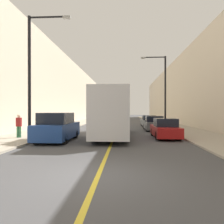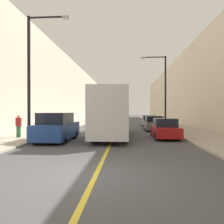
{
  "view_description": "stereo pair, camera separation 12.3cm",
  "coord_description": "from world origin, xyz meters",
  "px_view_note": "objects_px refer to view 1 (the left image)",
  "views": [
    {
      "loc": [
        0.86,
        -6.85,
        2.08
      ],
      "look_at": [
        -0.5,
        15.75,
        1.94
      ],
      "focal_mm": 35.0,
      "sensor_mm": 36.0,
      "label": 1
    },
    {
      "loc": [
        0.98,
        -6.84,
        2.08
      ],
      "look_at": [
        -0.5,
        15.75,
        1.94
      ],
      "focal_mm": 35.0,
      "sensor_mm": 36.0,
      "label": 2
    }
  ],
  "objects_px": {
    "car_right_far": "(149,121)",
    "street_lamp_left": "(33,70)",
    "car_right_near": "(165,129)",
    "pedestrian": "(19,125)",
    "car_right_mid": "(154,124)",
    "bus": "(113,113)",
    "street_lamp_right": "(163,87)",
    "parked_suv_left": "(57,128)"
  },
  "relations": [
    {
      "from": "bus",
      "to": "street_lamp_right",
      "type": "xyz_separation_m",
      "value": [
        5.23,
        7.09,
        2.8
      ]
    },
    {
      "from": "street_lamp_left",
      "to": "pedestrian",
      "type": "relative_size",
      "value": 4.79
    },
    {
      "from": "parked_suv_left",
      "to": "street_lamp_left",
      "type": "bearing_deg",
      "value": -146.87
    },
    {
      "from": "parked_suv_left",
      "to": "street_lamp_right",
      "type": "xyz_separation_m",
      "value": [
        8.89,
        10.03,
        3.82
      ]
    },
    {
      "from": "car_right_near",
      "to": "car_right_mid",
      "type": "height_order",
      "value": "car_right_mid"
    },
    {
      "from": "bus",
      "to": "street_lamp_left",
      "type": "distance_m",
      "value": 6.88
    },
    {
      "from": "bus",
      "to": "pedestrian",
      "type": "relative_size",
      "value": 6.25
    },
    {
      "from": "car_right_mid",
      "to": "street_lamp_left",
      "type": "height_order",
      "value": "street_lamp_left"
    },
    {
      "from": "parked_suv_left",
      "to": "car_right_mid",
      "type": "bearing_deg",
      "value": 47.74
    },
    {
      "from": "bus",
      "to": "car_right_near",
      "type": "relative_size",
      "value": 2.49
    },
    {
      "from": "bus",
      "to": "parked_suv_left",
      "type": "relative_size",
      "value": 2.15
    },
    {
      "from": "street_lamp_right",
      "to": "parked_suv_left",
      "type": "bearing_deg",
      "value": -131.57
    },
    {
      "from": "car_right_far",
      "to": "pedestrian",
      "type": "bearing_deg",
      "value": -128.98
    },
    {
      "from": "car_right_near",
      "to": "pedestrian",
      "type": "distance_m",
      "value": 10.86
    },
    {
      "from": "car_right_far",
      "to": "street_lamp_left",
      "type": "height_order",
      "value": "street_lamp_left"
    },
    {
      "from": "parked_suv_left",
      "to": "pedestrian",
      "type": "height_order",
      "value": "parked_suv_left"
    },
    {
      "from": "bus",
      "to": "car_right_far",
      "type": "relative_size",
      "value": 2.29
    },
    {
      "from": "car_right_mid",
      "to": "street_lamp_left",
      "type": "distance_m",
      "value": 13.52
    },
    {
      "from": "bus",
      "to": "street_lamp_right",
      "type": "bearing_deg",
      "value": 53.59
    },
    {
      "from": "car_right_mid",
      "to": "pedestrian",
      "type": "distance_m",
      "value": 13.17
    },
    {
      "from": "car_right_mid",
      "to": "street_lamp_right",
      "type": "height_order",
      "value": "street_lamp_right"
    },
    {
      "from": "car_right_near",
      "to": "bus",
      "type": "bearing_deg",
      "value": 166.36
    },
    {
      "from": "pedestrian",
      "to": "car_right_mid",
      "type": "bearing_deg",
      "value": 35.11
    },
    {
      "from": "car_right_near",
      "to": "pedestrian",
      "type": "height_order",
      "value": "pedestrian"
    },
    {
      "from": "parked_suv_left",
      "to": "street_lamp_right",
      "type": "bearing_deg",
      "value": 48.43
    },
    {
      "from": "car_right_near",
      "to": "pedestrian",
      "type": "relative_size",
      "value": 2.51
    },
    {
      "from": "street_lamp_left",
      "to": "car_right_far",
      "type": "bearing_deg",
      "value": 59.08
    },
    {
      "from": "bus",
      "to": "parked_suv_left",
      "type": "height_order",
      "value": "bus"
    },
    {
      "from": "car_right_far",
      "to": "street_lamp_left",
      "type": "distance_m",
      "value": 18.12
    },
    {
      "from": "car_right_mid",
      "to": "pedestrian",
      "type": "relative_size",
      "value": 2.73
    },
    {
      "from": "street_lamp_left",
      "to": "car_right_mid",
      "type": "bearing_deg",
      "value": 45.97
    },
    {
      "from": "car_right_far",
      "to": "street_lamp_right",
      "type": "xyz_separation_m",
      "value": [
        1.15,
        -4.25,
        4.05
      ]
    },
    {
      "from": "bus",
      "to": "car_right_near",
      "type": "distance_m",
      "value": 4.29
    },
    {
      "from": "car_right_near",
      "to": "car_right_far",
      "type": "bearing_deg",
      "value": 89.61
    },
    {
      "from": "street_lamp_right",
      "to": "pedestrian",
      "type": "height_order",
      "value": "street_lamp_right"
    },
    {
      "from": "car_right_mid",
      "to": "parked_suv_left",
      "type": "bearing_deg",
      "value": -132.26
    },
    {
      "from": "bus",
      "to": "car_right_mid",
      "type": "height_order",
      "value": "bus"
    },
    {
      "from": "car_right_near",
      "to": "car_right_far",
      "type": "relative_size",
      "value": 0.92
    },
    {
      "from": "car_right_mid",
      "to": "car_right_far",
      "type": "relative_size",
      "value": 1.0
    },
    {
      "from": "car_right_mid",
      "to": "car_right_near",
      "type": "bearing_deg",
      "value": -89.82
    },
    {
      "from": "parked_suv_left",
      "to": "street_lamp_right",
      "type": "relative_size",
      "value": 0.61
    },
    {
      "from": "car_right_near",
      "to": "car_right_mid",
      "type": "xyz_separation_m",
      "value": [
        -0.02,
        6.44,
        0.01
      ]
    }
  ]
}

